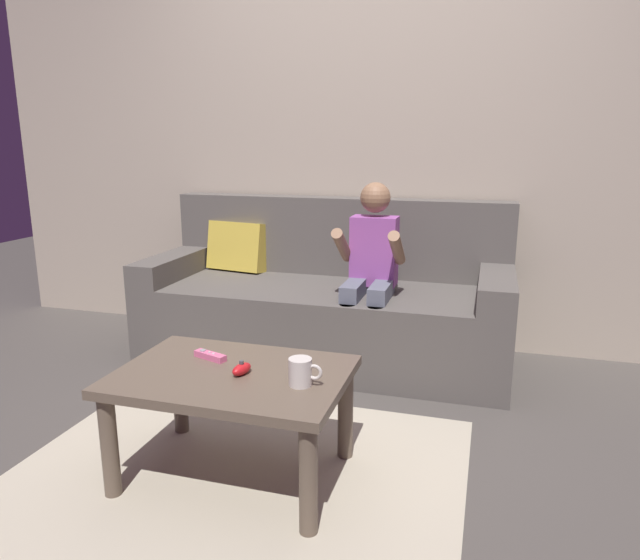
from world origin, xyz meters
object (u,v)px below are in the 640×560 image
Objects in this scene: person_seated_on_couch at (370,268)px; coffee_mug at (301,372)px; couch at (325,304)px; nunchuk_red at (242,369)px; game_remote_pink_near_edge at (210,356)px; coffee_table at (233,389)px.

coffee_mug is at bearing -89.98° from person_seated_on_couch.
person_seated_on_couch reaches higher than couch.
nunchuk_red is (0.07, -1.32, 0.13)m from couch.
person_seated_on_couch reaches higher than coffee_mug.
person_seated_on_couch is 8.60× the size of coffee_mug.
game_remote_pink_near_edge is (-0.41, -1.02, -0.15)m from person_seated_on_couch.
coffee_table is at bearing 171.48° from coffee_mug.
nunchuk_red is 0.83× the size of coffee_mug.
couch is 17.21× the size of coffee_mug.
coffee_table is at bearing -34.47° from game_remote_pink_near_edge.
couch is at bearing 102.52° from coffee_mug.
coffee_mug is (0.23, -0.03, 0.03)m from nunchuk_red.
nunchuk_red is at bearing 173.18° from coffee_mug.
person_seated_on_couch is at bearing -32.34° from couch.
couch reaches higher than coffee_table.
couch is 2.00× the size of person_seated_on_couch.
coffee_mug is at bearing -8.52° from coffee_table.
person_seated_on_couch is at bearing 78.42° from nunchuk_red.
coffee_mug reaches higher than nunchuk_red.
nunchuk_red is (0.18, -0.11, 0.01)m from game_remote_pink_near_edge.
game_remote_pink_near_edge is 0.43m from coffee_mug.
coffee_table is at bearing 162.83° from nunchuk_red.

